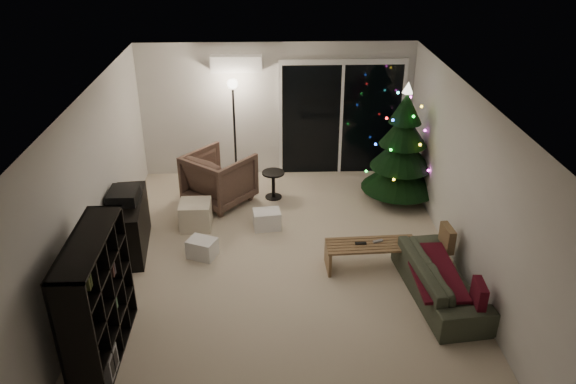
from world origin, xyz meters
name	(u,v)px	position (x,y,z in m)	size (l,w,h in m)	color
room	(308,160)	(0.46, 1.49, 1.02)	(6.50, 7.51, 2.60)	beige
bookshelf	(80,300)	(-2.25, -1.64, 0.76)	(0.38, 1.51, 1.51)	black
media_cabinet	(128,225)	(-2.25, 0.57, 0.41)	(0.49, 1.30, 0.81)	black
stereo	(124,196)	(-2.25, 0.57, 0.90)	(0.41, 0.49, 0.17)	black
armchair	(219,178)	(-1.01, 2.06, 0.45)	(0.97, 0.99, 0.90)	brown
ottoman	(196,215)	(-1.34, 1.19, 0.22)	(0.48, 0.48, 0.44)	white
cardboard_box_a	(202,248)	(-1.16, 0.32, 0.14)	(0.40, 0.30, 0.28)	white
cardboard_box_b	(267,219)	(-0.21, 1.12, 0.15)	(0.43, 0.32, 0.30)	white
side_table	(273,185)	(-0.09, 2.18, 0.25)	(0.39, 0.39, 0.49)	black
floor_lamp	(235,134)	(-0.76, 2.81, 0.96)	(0.31, 0.31, 1.92)	black
sofa	(440,279)	(2.05, -0.73, 0.27)	(1.83, 0.72, 0.54)	#252822
sofa_throw	(434,271)	(1.95, -0.73, 0.39)	(0.57, 1.32, 0.04)	#4D0516
cushion_a	(447,238)	(2.30, -0.08, 0.48)	(0.11, 0.35, 0.35)	brown
cushion_b	(479,296)	(2.30, -1.38, 0.48)	(0.11, 0.35, 0.35)	#4D0516
coffee_table	(370,256)	(1.25, -0.06, 0.20)	(1.26, 0.44, 0.40)	brown
remote_a	(361,243)	(1.10, -0.06, 0.41)	(0.16, 0.05, 0.02)	black
remote_b	(378,241)	(1.35, -0.01, 0.41)	(0.15, 0.04, 0.02)	slate
christmas_tree	(403,144)	(2.09, 2.01, 1.05)	(1.31, 1.31, 2.11)	black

